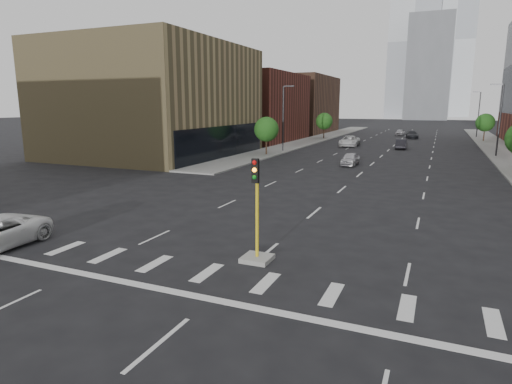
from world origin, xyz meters
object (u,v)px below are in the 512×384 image
Objects in this scene: car_mid_right at (401,144)px; median_traffic_signal at (257,239)px; car_far_left at (350,141)px; car_distant at (400,132)px; car_deep_right at (412,135)px; car_near_left at (350,159)px.

median_traffic_signal is at bearing -94.65° from car_mid_right.
car_mid_right is 8.01m from car_far_left.
car_far_left is at bearing -95.39° from car_distant.
car_near_left is at bearing -104.92° from car_deep_right.
car_mid_right is at bearing -100.38° from car_deep_right.
car_distant is (5.23, 28.53, -0.15)m from car_far_left.
car_far_left is at bearing 168.57° from car_mid_right.
car_mid_right is 0.74× the size of car_far_left.
car_far_left is (-7.93, 1.18, 0.10)m from car_mid_right.
car_distant is at bearing 76.78° from car_far_left.
car_mid_right is (1.50, 51.64, -0.25)m from median_traffic_signal.
median_traffic_signal reaches higher than car_distant.
car_distant is at bearing 101.21° from car_deep_right.
car_distant is (-2.88, 7.46, -0.05)m from car_deep_right.
median_traffic_signal is at bearing -85.89° from car_far_left.
car_far_left is 1.50× the size of car_distant.
car_near_left is (-2.08, 30.93, -0.28)m from median_traffic_signal.
car_deep_right is at bearing -63.89° from car_distant.
car_far_left reaches higher than car_mid_right.
car_near_left is 43.12m from car_deep_right.
car_deep_right is (8.11, 21.07, -0.10)m from car_far_left.
car_near_left is 50.43m from car_distant.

